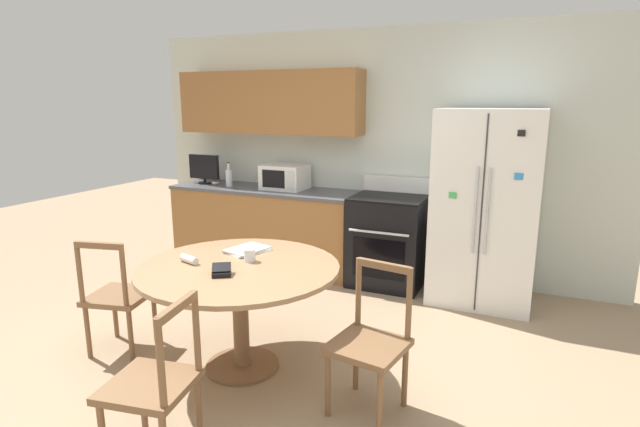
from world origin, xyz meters
name	(u,v)px	position (x,y,z in m)	size (l,w,h in m)	color
ground_plane	(242,386)	(0.00, 0.00, 0.00)	(14.00, 14.00, 0.00)	#9E8466
back_wall	(343,140)	(-0.30, 2.59, 1.45)	(5.20, 0.44, 2.60)	silver
kitchen_counter	(266,227)	(-1.12, 2.29, 0.45)	(2.18, 0.64, 0.90)	#936033
refrigerator	(486,208)	(1.27, 2.21, 0.90)	(0.91, 0.77, 1.79)	white
oven_range	(388,240)	(0.33, 2.26, 0.47)	(0.72, 0.68, 1.08)	black
microwave	(285,177)	(-0.89, 2.34, 1.04)	(0.47, 0.39, 0.27)	white
countertop_tv	(204,168)	(-1.93, 2.28, 1.08)	(0.39, 0.16, 0.34)	black
counter_bottle	(229,177)	(-1.55, 2.22, 1.01)	(0.07, 0.07, 0.28)	silver
dining_table	(239,283)	(-0.14, 0.22, 0.64)	(1.38, 1.38, 0.76)	#997551
dining_chair_left	(118,297)	(-1.10, 0.05, 0.43)	(0.50, 0.50, 0.90)	brown
dining_chair_near	(155,385)	(-0.03, -0.76, 0.43)	(0.48, 0.48, 0.90)	brown
dining_chair_right	(370,343)	(0.85, 0.11, 0.43)	(0.48, 0.48, 0.90)	brown
candle_glass	(250,256)	(-0.12, 0.33, 0.80)	(0.08, 0.08, 0.09)	silver
folded_napkin	(189,259)	(-0.48, 0.13, 0.79)	(0.16, 0.09, 0.05)	silver
wallet	(222,271)	(-0.13, 0.01, 0.79)	(0.17, 0.17, 0.07)	black
mail_stack	(247,250)	(-0.26, 0.52, 0.77)	(0.32, 0.36, 0.02)	white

